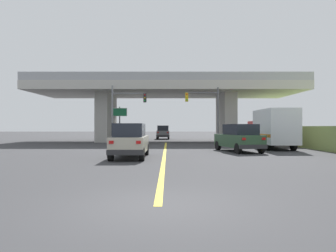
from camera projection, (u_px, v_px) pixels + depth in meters
name	position (u px, v px, depth m)	size (l,w,h in m)	color
ground	(167.00, 141.00, 38.75)	(160.00, 160.00, 0.00)	#353538
overpass_bridge	(167.00, 97.00, 38.76)	(32.23, 10.93, 7.83)	#B7B5AD
lane_divider_stripe	(165.00, 153.00, 21.30)	(0.20, 28.55, 0.01)	yellow
suv_lead	(130.00, 141.00, 18.03)	(1.93, 4.65, 2.02)	#B7B29E
suv_crossing	(239.00, 138.00, 22.54)	(2.93, 5.05, 2.02)	#2D4C33
box_truck	(273.00, 129.00, 25.64)	(2.33, 6.82, 3.24)	red
sedan_oncoming	(163.00, 132.00, 46.12)	(1.90, 4.71, 2.02)	slate
traffic_signal_nearside	(208.00, 107.00, 33.25)	(3.64, 0.36, 6.11)	#56595E
traffic_signal_farside	(124.00, 107.00, 32.48)	(3.70, 0.36, 6.20)	slate
highway_sign	(120.00, 116.00, 36.55)	(1.76, 0.17, 4.22)	#56595E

